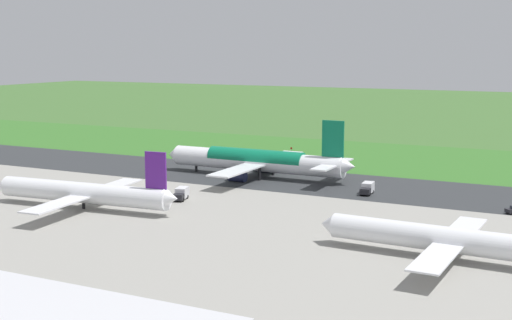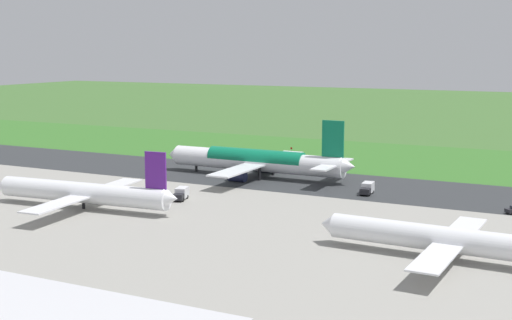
# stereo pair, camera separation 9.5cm
# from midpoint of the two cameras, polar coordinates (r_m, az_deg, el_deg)

# --- Properties ---
(ground_plane) EXTENTS (800.00, 800.00, 0.00)m
(ground_plane) POSITION_cam_midpoint_polar(r_m,az_deg,el_deg) (182.07, -0.93, -1.33)
(ground_plane) COLOR #3D662D
(runway_asphalt) EXTENTS (600.00, 30.61, 0.06)m
(runway_asphalt) POSITION_cam_midpoint_polar(r_m,az_deg,el_deg) (182.07, -0.93, -1.32)
(runway_asphalt) COLOR #2D3033
(runway_asphalt) RESTS_ON ground
(apron_concrete) EXTENTS (440.00, 110.00, 0.05)m
(apron_concrete) POSITION_cam_midpoint_polar(r_m,az_deg,el_deg) (137.09, -11.36, -5.01)
(apron_concrete) COLOR gray
(apron_concrete) RESTS_ON ground
(grass_verge_foreground) EXTENTS (600.00, 80.00, 0.04)m
(grass_verge_foreground) POSITION_cam_midpoint_polar(r_m,az_deg,el_deg) (215.94, 3.64, 0.33)
(grass_verge_foreground) COLOR #346B27
(grass_verge_foreground) RESTS_ON ground
(airliner_main) EXTENTS (54.00, 44.07, 15.88)m
(airliner_main) POSITION_cam_midpoint_polar(r_m,az_deg,el_deg) (179.72, 0.09, -0.06)
(airliner_main) COLOR white
(airliner_main) RESTS_ON ground
(airliner_parked_near) EXTENTS (42.85, 35.02, 12.51)m
(airliner_parked_near) POSITION_cam_midpoint_polar(r_m,az_deg,el_deg) (114.29, 15.46, -6.28)
(airliner_parked_near) COLOR white
(airliner_parked_near) RESTS_ON ground
(airliner_parked_mid) EXTENTS (44.71, 36.60, 13.04)m
(airliner_parked_mid) POSITION_cam_midpoint_polar(r_m,az_deg,el_deg) (148.78, -13.96, -2.59)
(airliner_parked_mid) COLOR white
(airliner_parked_mid) RESTS_ON ground
(service_truck_baggage) EXTENTS (3.70, 6.19, 2.65)m
(service_truck_baggage) POSITION_cam_midpoint_polar(r_m,az_deg,el_deg) (154.42, -6.18, -2.76)
(service_truck_baggage) COLOR black
(service_truck_baggage) RESTS_ON ground
(service_truck_fuel) EXTENTS (2.71, 5.96, 2.65)m
(service_truck_fuel) POSITION_cam_midpoint_polar(r_m,az_deg,el_deg) (161.38, 9.12, -2.30)
(service_truck_fuel) COLOR black
(service_truck_fuel) RESTS_ON ground
(no_stopping_sign) EXTENTS (0.60, 0.10, 2.99)m
(no_stopping_sign) POSITION_cam_midpoint_polar(r_m,az_deg,el_deg) (213.96, 2.90, 0.72)
(no_stopping_sign) COLOR slate
(no_stopping_sign) RESTS_ON ground
(traffic_cone_orange) EXTENTS (0.40, 0.40, 0.55)m
(traffic_cone_orange) POSITION_cam_midpoint_polar(r_m,az_deg,el_deg) (222.03, 1.54, 0.65)
(traffic_cone_orange) COLOR orange
(traffic_cone_orange) RESTS_ON ground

